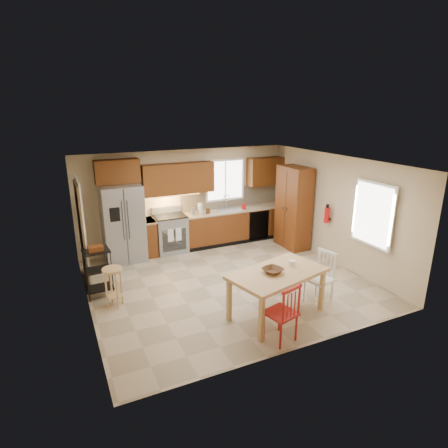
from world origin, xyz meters
name	(u,v)px	position (x,y,z in m)	size (l,w,h in m)	color
floor	(228,282)	(0.00, 0.00, 0.00)	(5.50, 5.50, 0.00)	tan
ceiling	(228,163)	(0.00, 0.00, 2.50)	(5.50, 5.00, 0.02)	silver
wall_back	(186,199)	(0.00, 2.50, 1.25)	(5.50, 0.02, 2.50)	#CCB793
wall_front	(304,274)	(0.00, -2.50, 1.25)	(5.50, 0.02, 2.50)	#CCB793
wall_left	(83,246)	(-2.75, 0.00, 1.25)	(0.02, 5.00, 2.50)	#CCB793
wall_right	(336,210)	(2.75, 0.00, 1.25)	(0.02, 5.00, 2.50)	#CCB793
refrigerator	(123,223)	(-1.70, 2.12, 0.91)	(0.92, 0.75, 1.82)	gray
range_stove	(171,234)	(-0.55, 2.19, 0.46)	(0.76, 0.63, 0.92)	gray
base_cabinet_narrow	(149,237)	(-1.10, 2.20, 0.45)	(0.30, 0.60, 0.90)	#623212
base_cabinet_run	(236,225)	(1.29, 2.20, 0.45)	(2.92, 0.60, 0.90)	#623212
dishwasher	(259,225)	(1.85, 1.91, 0.45)	(0.60, 0.02, 0.78)	black
backsplash	(231,197)	(1.29, 2.48, 1.18)	(2.92, 0.03, 0.55)	beige
upper_over_fridge	(117,171)	(-1.70, 2.33, 2.10)	(1.00, 0.35, 0.55)	#5A2A0F
upper_left_block	(178,178)	(-0.25, 2.33, 1.83)	(1.80, 0.35, 0.75)	#5A2A0F
upper_right_block	(265,171)	(2.25, 2.33, 1.83)	(1.00, 0.35, 0.75)	#5A2A0F
window_back	(225,180)	(1.10, 2.48, 1.65)	(1.12, 0.04, 1.12)	white
sink	(229,211)	(1.10, 2.20, 0.86)	(0.62, 0.46, 0.16)	gray
undercab_glow	(167,195)	(-0.55, 2.30, 1.43)	(1.60, 0.30, 0.01)	#FFBF66
soap_bottle	(244,206)	(1.48, 2.10, 1.00)	(0.09, 0.09, 0.19)	red
paper_towel	(200,209)	(0.25, 2.15, 1.04)	(0.12, 0.12, 0.28)	white
canister_steel	(193,211)	(0.05, 2.15, 0.99)	(0.11, 0.11, 0.18)	gray
canister_wood	(208,211)	(0.45, 2.12, 0.97)	(0.10, 0.10, 0.14)	#462812
pantry	(293,208)	(2.43, 1.20, 1.05)	(0.50, 0.95, 2.10)	#623212
fire_extinguisher	(327,215)	(2.63, 0.15, 1.10)	(0.12, 0.12, 0.36)	red
window_right	(373,214)	(2.68, -1.15, 1.45)	(0.04, 1.02, 1.32)	white
doorway	(82,234)	(-2.67, 1.30, 1.05)	(0.04, 0.95, 2.10)	#8C7A59
dining_table	(277,294)	(0.21, -1.52, 0.41)	(1.67, 0.94, 0.81)	tan
chair_red	(281,312)	(-0.14, -2.17, 0.49)	(0.46, 0.46, 0.98)	#A71E19
chair_white	(319,278)	(1.16, -1.47, 0.49)	(0.46, 0.46, 0.98)	white
table_bowl	(273,273)	(0.11, -1.52, 0.82)	(0.34, 0.34, 0.08)	#462812
table_jar	(292,264)	(0.58, -1.42, 0.86)	(0.13, 0.13, 0.15)	white
bar_stool	(114,287)	(-2.30, 0.00, 0.38)	(0.37, 0.37, 0.75)	tan
utility_cart	(98,272)	(-2.50, 0.53, 0.49)	(0.49, 0.38, 0.98)	black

